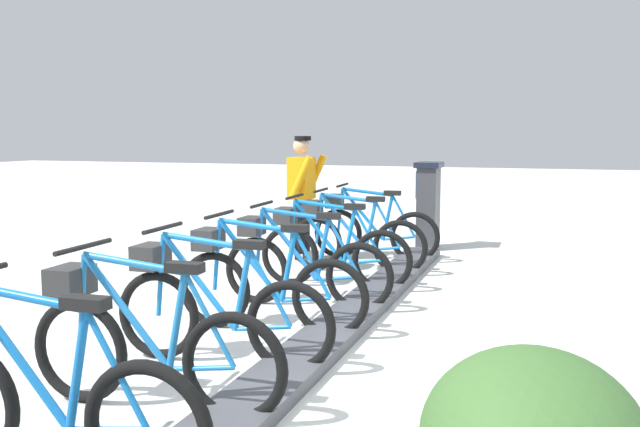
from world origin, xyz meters
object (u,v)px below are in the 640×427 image
Objects in this scene: payment_kiosk at (428,204)px; bike_docked_6 at (143,343)px; bike_docked_7 at (37,396)px; worker_near_rack at (302,193)px; bike_docked_2 at (329,249)px; bike_docked_4 at (262,282)px; bike_docked_0 at (370,228)px; bike_docked_3 at (300,264)px; bike_docked_1 at (352,238)px; bike_docked_5 at (213,307)px.

bike_docked_6 is at bearing 84.90° from payment_kiosk.
worker_near_rack is at bearing -81.59° from bike_docked_7.
bike_docked_4 is (0.00, 1.76, 0.00)m from bike_docked_2.
payment_kiosk reaches higher than bike_docked_4.
bike_docked_0 is at bearing 63.12° from payment_kiosk.
bike_docked_2 is 0.88m from bike_docked_3.
bike_docked_0 is (0.57, 1.13, -0.24)m from payment_kiosk.
bike_docked_1 and bike_docked_4 have the same top height.
bike_docked_3 is 1.00× the size of bike_docked_7.
bike_docked_1 is (0.00, 0.88, 0.00)m from bike_docked_0.
worker_near_rack reaches higher than bike_docked_1.
bike_docked_0 is 1.00× the size of bike_docked_6.
bike_docked_2 is at bearing 78.80° from payment_kiosk.
bike_docked_2 is 4.40m from bike_docked_7.
bike_docked_7 is at bearing 90.00° from bike_docked_5.
bike_docked_1 is 1.00× the size of bike_docked_4.
bike_docked_5 is 1.04× the size of worker_near_rack.
bike_docked_6 is at bearing 90.00° from bike_docked_2.
bike_docked_3 is 1.76m from bike_docked_5.
bike_docked_4 and bike_docked_6 have the same top height.
bike_docked_4 is 1.00× the size of bike_docked_7.
worker_near_rack is (0.87, -3.22, 0.48)m from bike_docked_4.
bike_docked_2 is 1.00× the size of bike_docked_3.
bike_docked_2 is at bearing -90.00° from bike_docked_3.
bike_docked_4 is (0.57, 4.65, -0.24)m from payment_kiosk.
bike_docked_7 is (0.00, 2.64, 0.00)m from bike_docked_4.
payment_kiosk is 0.74× the size of bike_docked_2.
bike_docked_7 is 5.95m from worker_near_rack.
bike_docked_1 and bike_docked_3 have the same top height.
bike_docked_0 is 1.76m from bike_docked_2.
bike_docked_4 is at bearing 105.06° from worker_near_rack.
payment_kiosk is 0.74× the size of bike_docked_0.
worker_near_rack reaches higher than bike_docked_7.
worker_near_rack is (0.87, -0.58, 0.48)m from bike_docked_1.
worker_near_rack is (0.87, -4.98, 0.48)m from bike_docked_6.
bike_docked_1 is 1.00× the size of bike_docked_5.
bike_docked_0 and bike_docked_4 have the same top height.
worker_near_rack reaches higher than bike_docked_3.
bike_docked_1 is 5.28m from bike_docked_7.
worker_near_rack is (0.87, -1.46, 0.48)m from bike_docked_2.
bike_docked_2 is 1.00× the size of bike_docked_7.
bike_docked_2 is 1.04× the size of worker_near_rack.
bike_docked_4 is at bearing 90.00° from bike_docked_3.
bike_docked_1 is at bearing -90.00° from bike_docked_2.
bike_docked_0 is at bearing -90.00° from bike_docked_5.
payment_kiosk is 5.56m from bike_docked_5.
bike_docked_0 is at bearing -90.00° from bike_docked_6.
bike_docked_3 is 3.52m from bike_docked_7.
bike_docked_3 is 1.04× the size of worker_near_rack.
bike_docked_5 is 0.88m from bike_docked_6.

